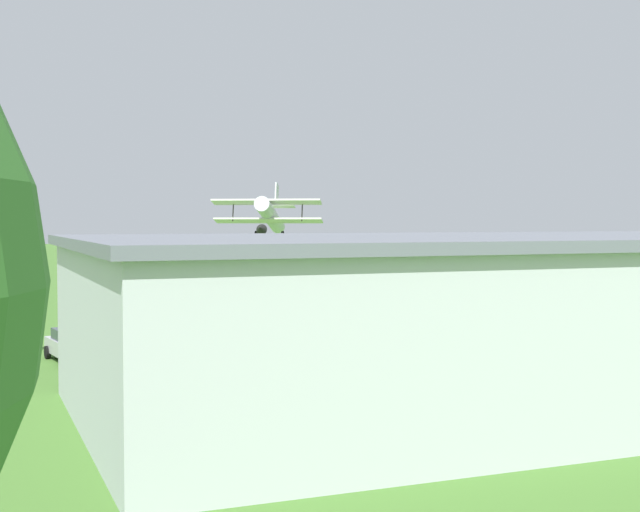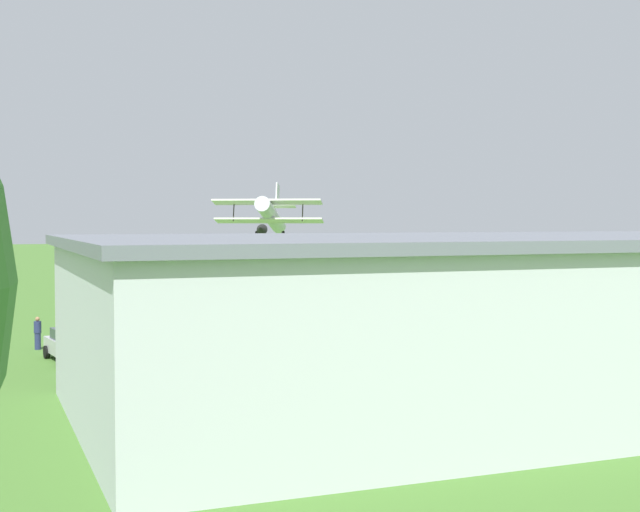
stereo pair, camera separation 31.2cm
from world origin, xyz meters
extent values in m
plane|color=#47752D|center=(0.00, 0.00, 0.00)|extent=(400.00, 400.00, 0.00)
cube|color=silver|center=(1.97, 36.18, 2.95)|extent=(36.16, 16.07, 5.89)
cube|color=slate|center=(1.97, 36.18, 6.07)|extent=(36.77, 16.68, 0.35)
cube|color=#384251|center=(1.88, 28.30, 2.42)|extent=(10.00, 0.27, 4.83)
cylinder|color=silver|center=(2.86, 4.64, 7.14)|extent=(4.32, 6.58, 2.62)
cone|color=black|center=(4.67, 7.86, 6.27)|extent=(1.07, 1.11, 0.89)
cube|color=silver|center=(3.24, 5.31, 6.79)|extent=(7.29, 4.83, 0.41)
cube|color=silver|center=(3.60, 5.94, 8.09)|extent=(7.29, 4.83, 0.41)
cube|color=silver|center=(1.48, 2.18, 8.87)|extent=(0.76, 1.24, 1.52)
cube|color=silver|center=(1.37, 1.97, 7.86)|extent=(2.71, 2.05, 0.28)
cylinder|color=black|center=(3.88, 4.50, 5.73)|extent=(0.43, 0.63, 0.64)
cylinder|color=black|center=(2.22, 5.43, 5.73)|extent=(0.43, 0.63, 0.64)
cylinder|color=#332D28|center=(5.55, 4.43, 7.44)|extent=(0.27, 0.39, 1.40)
cylinder|color=#332D28|center=(1.28, 6.82, 7.44)|extent=(0.27, 0.39, 1.40)
cube|color=#23389E|center=(-14.36, 20.50, 0.67)|extent=(2.12, 4.33, 0.70)
cube|color=#2D3842|center=(-14.36, 20.50, 1.32)|extent=(1.71, 2.48, 0.60)
cylinder|color=black|center=(-13.70, 22.00, 0.32)|extent=(0.29, 0.66, 0.64)
cylinder|color=black|center=(-15.02, 19.00, 0.32)|extent=(0.29, 0.66, 0.64)
cylinder|color=black|center=(-13.38, 19.19, 0.32)|extent=(0.29, 0.66, 0.64)
cube|color=#B7B7BC|center=(18.42, 20.28, 0.68)|extent=(2.25, 4.51, 0.72)
cube|color=#2D3842|center=(18.42, 20.28, 1.30)|extent=(1.80, 2.59, 0.52)
cylinder|color=black|center=(17.39, 21.63, 0.32)|extent=(0.30, 0.66, 0.64)
cylinder|color=black|center=(19.08, 21.85, 0.32)|extent=(0.30, 0.66, 0.64)
cylinder|color=black|center=(17.77, 18.72, 0.32)|extent=(0.30, 0.66, 0.64)
cylinder|color=black|center=(19.46, 18.94, 0.32)|extent=(0.30, 0.66, 0.64)
cylinder|color=#72338C|center=(-3.85, 15.84, 0.43)|extent=(0.35, 0.35, 0.85)
cylinder|color=#33723F|center=(-3.85, 15.84, 1.16)|extent=(0.41, 0.41, 0.61)
sphere|color=beige|center=(-3.85, 15.84, 1.58)|extent=(0.23, 0.23, 0.23)
cylinder|color=navy|center=(19.62, 15.63, 0.44)|extent=(0.37, 0.37, 0.87)
cylinder|color=navy|center=(19.62, 15.63, 1.18)|extent=(0.44, 0.44, 0.62)
sphere|color=#9E704C|center=(19.62, 15.63, 1.61)|extent=(0.24, 0.24, 0.24)
camera|label=1|loc=(23.43, 63.49, 6.79)|focal=49.09mm
camera|label=2|loc=(23.14, 63.60, 6.79)|focal=49.09mm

